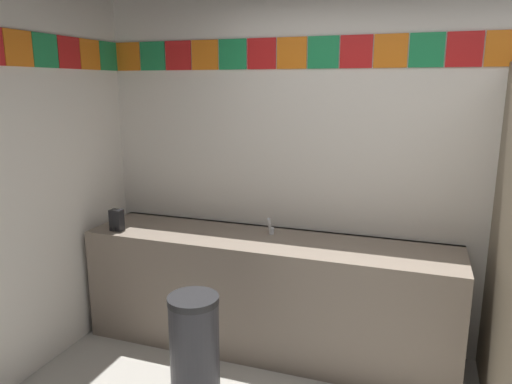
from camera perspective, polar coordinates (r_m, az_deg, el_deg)
The scene contains 5 objects.
wall_back at distance 3.45m, azimuth 16.94°, elevation 2.35°, with size 4.48×0.09×2.62m.
vanity_counter at distance 3.54m, azimuth 1.27°, elevation -11.98°, with size 2.65×0.60×0.84m.
faucet_center at distance 3.45m, azimuth 1.77°, elevation -4.33°, with size 0.04×0.10×0.14m.
soap_dispenser at distance 3.70m, azimuth -16.37°, elevation -3.25°, with size 0.09×0.09×0.16m.
trash_bin at distance 2.96m, azimuth -7.35°, elevation -18.69°, with size 0.30×0.30×0.73m.
Camera 1 is at (0.13, -1.81, 1.90)m, focal length 33.35 mm.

